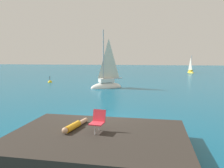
% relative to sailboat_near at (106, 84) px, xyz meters
% --- Properties ---
extents(ground_plane, '(160.00, 160.00, 0.00)m').
position_rel_sailboat_near_xyz_m(ground_plane, '(1.97, -13.20, -0.38)').
color(ground_plane, '#0F5675').
extents(shore_ledge, '(6.49, 4.87, 0.72)m').
position_rel_sailboat_near_xyz_m(shore_ledge, '(2.69, -16.90, -0.02)').
color(shore_ledge, '#2D2823').
rests_on(shore_ledge, ground).
extents(boulder_seaward, '(0.85, 0.74, 0.53)m').
position_rel_sailboat_near_xyz_m(boulder_seaward, '(5.10, -14.55, -0.38)').
color(boulder_seaward, '#2C2626').
rests_on(boulder_seaward, ground).
extents(boulder_inland, '(1.40, 1.29, 0.81)m').
position_rel_sailboat_near_xyz_m(boulder_inland, '(2.92, -14.69, -0.38)').
color(boulder_inland, '#2F2923').
rests_on(boulder_inland, ground).
extents(sailboat_near, '(3.74, 3.04, 6.94)m').
position_rel_sailboat_near_xyz_m(sailboat_near, '(0.00, 0.00, 0.00)').
color(sailboat_near, white).
rests_on(sailboat_near, ground).
extents(sailboat_far, '(1.43, 2.31, 4.16)m').
position_rel_sailboat_near_xyz_m(sailboat_far, '(13.51, 25.28, -0.15)').
color(sailboat_far, yellow).
rests_on(sailboat_far, ground).
extents(person_sunbather, '(0.53, 1.74, 0.25)m').
position_rel_sailboat_near_xyz_m(person_sunbather, '(1.68, -16.48, 0.46)').
color(person_sunbather, gold).
rests_on(person_sunbather, shore_ledge).
extents(beach_chair, '(0.56, 0.66, 0.80)m').
position_rel_sailboat_near_xyz_m(beach_chair, '(2.65, -16.69, 0.79)').
color(beach_chair, '#E03342').
rests_on(beach_chair, shore_ledge).
extents(marker_buoy, '(0.56, 0.56, 1.13)m').
position_rel_sailboat_near_xyz_m(marker_buoy, '(-8.39, 4.00, -0.37)').
color(marker_buoy, yellow).
rests_on(marker_buoy, ground).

